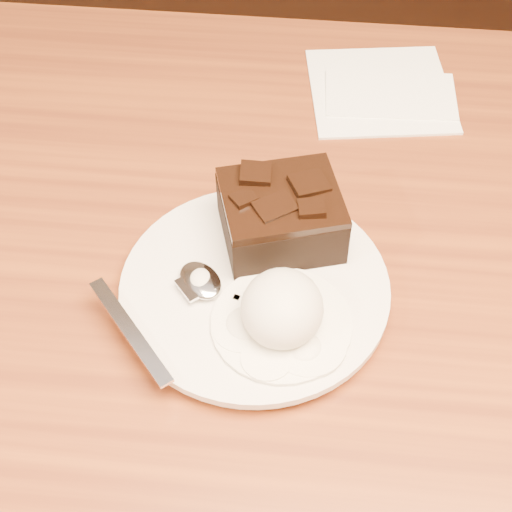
# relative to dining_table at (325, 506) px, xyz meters

# --- Properties ---
(dining_table) EXTENTS (1.20, 0.80, 0.75)m
(dining_table) POSITION_rel_dining_table_xyz_m (0.00, 0.00, 0.00)
(dining_table) COLOR #5B2813
(dining_table) RESTS_ON floor
(plate) EXTENTS (0.21, 0.21, 0.02)m
(plate) POSITION_rel_dining_table_xyz_m (-0.08, 0.01, 0.38)
(plate) COLOR white
(plate) RESTS_ON dining_table
(brownie) EXTENTS (0.11, 0.10, 0.04)m
(brownie) POSITION_rel_dining_table_xyz_m (-0.07, 0.06, 0.41)
(brownie) COLOR black
(brownie) RESTS_ON plate
(ice_cream_scoop) EXTENTS (0.06, 0.06, 0.05)m
(ice_cream_scoop) POSITION_rel_dining_table_xyz_m (-0.06, -0.02, 0.41)
(ice_cream_scoop) COLOR silver
(ice_cream_scoop) RESTS_ON plate
(melt_puddle) EXTENTS (0.11, 0.11, 0.00)m
(melt_puddle) POSITION_rel_dining_table_xyz_m (-0.06, -0.02, 0.39)
(melt_puddle) COLOR white
(melt_puddle) RESTS_ON plate
(spoon) EXTENTS (0.13, 0.14, 0.01)m
(spoon) POSITION_rel_dining_table_xyz_m (-0.12, 0.01, 0.40)
(spoon) COLOR silver
(spoon) RESTS_ON plate
(napkin) EXTENTS (0.16, 0.16, 0.01)m
(napkin) POSITION_rel_dining_table_xyz_m (0.02, 0.28, 0.38)
(napkin) COLOR white
(napkin) RESTS_ON dining_table
(crumb_a) EXTENTS (0.01, 0.01, 0.00)m
(crumb_a) POSITION_rel_dining_table_xyz_m (-0.04, 0.00, 0.39)
(crumb_a) COLOR black
(crumb_a) RESTS_ON plate
(crumb_b) EXTENTS (0.01, 0.01, 0.00)m
(crumb_b) POSITION_rel_dining_table_xyz_m (-0.09, 0.02, 0.39)
(crumb_b) COLOR black
(crumb_b) RESTS_ON plate
(crumb_c) EXTENTS (0.01, 0.01, 0.00)m
(crumb_c) POSITION_rel_dining_table_xyz_m (-0.09, -0.03, 0.39)
(crumb_c) COLOR black
(crumb_c) RESTS_ON plate
(crumb_d) EXTENTS (0.01, 0.01, 0.00)m
(crumb_d) POSITION_rel_dining_table_xyz_m (-0.09, -0.00, 0.39)
(crumb_d) COLOR black
(crumb_d) RESTS_ON plate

